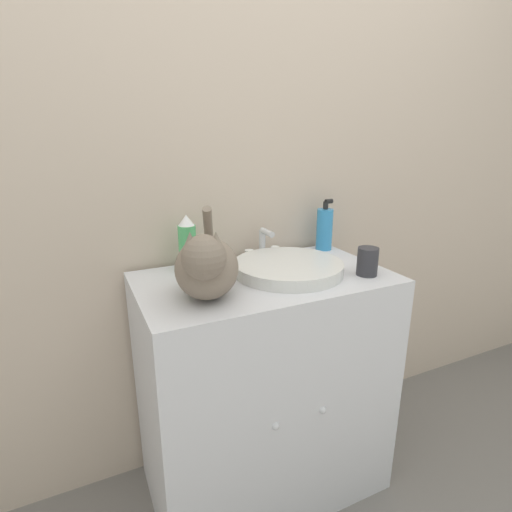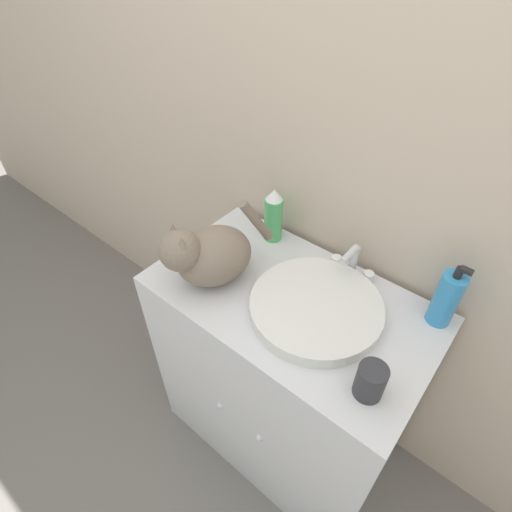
{
  "view_description": "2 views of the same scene",
  "coord_description": "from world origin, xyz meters",
  "px_view_note": "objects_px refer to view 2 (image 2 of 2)",
  "views": [
    {
      "loc": [
        -0.55,
        -0.86,
        1.29
      ],
      "look_at": [
        -0.04,
        0.24,
        0.92
      ],
      "focal_mm": 28.0,
      "sensor_mm": 36.0,
      "label": 1
    },
    {
      "loc": [
        0.42,
        -0.42,
        1.7
      ],
      "look_at": [
        -0.1,
        0.2,
        0.97
      ],
      "focal_mm": 28.0,
      "sensor_mm": 36.0,
      "label": 2
    }
  ],
  "objects_px": {
    "soap_bottle": "(447,299)",
    "cup": "(370,381)",
    "spray_bottle": "(274,215)",
    "cat": "(208,254)"
  },
  "relations": [
    {
      "from": "soap_bottle",
      "to": "cup",
      "type": "relative_size",
      "value": 2.18
    },
    {
      "from": "spray_bottle",
      "to": "cup",
      "type": "height_order",
      "value": "spray_bottle"
    },
    {
      "from": "cup",
      "to": "soap_bottle",
      "type": "bearing_deg",
      "value": 81.78
    },
    {
      "from": "soap_bottle",
      "to": "cup",
      "type": "height_order",
      "value": "soap_bottle"
    },
    {
      "from": "cat",
      "to": "spray_bottle",
      "type": "relative_size",
      "value": 1.86
    },
    {
      "from": "cat",
      "to": "cup",
      "type": "relative_size",
      "value": 3.79
    },
    {
      "from": "soap_bottle",
      "to": "spray_bottle",
      "type": "height_order",
      "value": "soap_bottle"
    },
    {
      "from": "cat",
      "to": "cup",
      "type": "bearing_deg",
      "value": 107.83
    },
    {
      "from": "cat",
      "to": "spray_bottle",
      "type": "distance_m",
      "value": 0.28
    },
    {
      "from": "cat",
      "to": "cup",
      "type": "distance_m",
      "value": 0.54
    }
  ]
}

